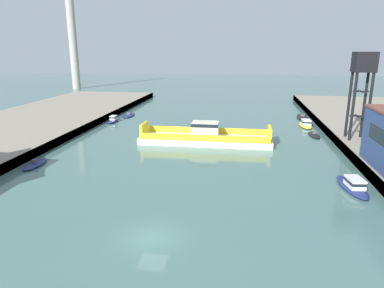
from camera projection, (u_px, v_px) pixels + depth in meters
The scene contains 11 objects.
ground_plane at pixel (152, 237), 30.57m from camera, with size 400.00×400.00×0.00m, color #476B66.
chain_ferry at pixel (205, 137), 60.67m from camera, with size 23.03×5.83×3.80m.
moored_boat_near_left at pixel (113, 120), 78.25m from camera, with size 1.92×5.07×1.46m.
moored_boat_near_right at pixel (35, 164), 49.18m from camera, with size 2.05×5.38×0.92m.
moored_boat_mid_left at pixel (353, 185), 40.78m from camera, with size 3.23×7.68×1.58m.
moored_boat_mid_right at pixel (302, 117), 82.61m from camera, with size 2.63×8.34×1.05m.
moored_boat_far_left at pixel (314, 135), 65.91m from camera, with size 2.27×5.55×0.94m.
moored_boat_far_right at pixel (129, 115), 85.59m from camera, with size 2.97×7.19×0.86m.
moored_boat_upstream_a at pixel (306, 124), 73.90m from camera, with size 2.56×7.29×1.56m.
crane_tower at pixel (363, 72), 55.57m from camera, with size 3.21×3.21×14.21m.
smokestack_distant_a at pixel (72, 37), 137.86m from camera, with size 3.47×3.47×39.14m.
Camera 1 is at (7.56, -26.43, 16.11)m, focal length 32.39 mm.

